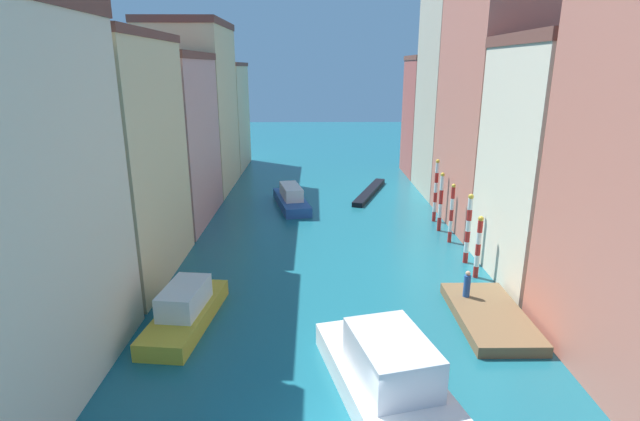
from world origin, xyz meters
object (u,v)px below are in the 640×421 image
object	(u,v)px
mooring_pole_1	(468,228)
gondola_black	(370,192)
waterfront_dock	(489,316)
motorboat_1	(291,199)
mooring_pole_0	(478,246)
mooring_pole_4	(436,190)
vaporetto_white	(390,379)
person_on_dock	(467,285)
mooring_pole_3	(441,201)
mooring_pole_2	(451,213)
motorboat_0	(186,310)

from	to	relation	value
mooring_pole_1	gondola_black	bearing A→B (deg)	103.58
waterfront_dock	motorboat_1	world-z (taller)	motorboat_1
mooring_pole_0	mooring_pole_4	world-z (taller)	mooring_pole_4
mooring_pole_1	vaporetto_white	xyz separation A→B (m)	(-7.10, -13.82, -1.43)
waterfront_dock	person_on_dock	size ratio (longest dim) A/B	4.55
motorboat_1	mooring_pole_0	bearing A→B (deg)	-52.80
mooring_pole_3	motorboat_1	xyz separation A→B (m)	(-12.00, 7.08, -1.65)
mooring_pole_2	waterfront_dock	bearing A→B (deg)	-95.20
mooring_pole_0	gondola_black	bearing A→B (deg)	101.87
person_on_dock	mooring_pole_4	xyz separation A→B (m)	(1.84, 15.05, 1.44)
waterfront_dock	mooring_pole_1	size ratio (longest dim) A/B	1.43
mooring_pole_3	mooring_pole_4	size ratio (longest dim) A/B	0.89
waterfront_dock	mooring_pole_0	xyz separation A→B (m)	(1.01, 5.36, 1.75)
person_on_dock	mooring_pole_2	xyz separation A→B (m)	(1.79, 9.94, 1.02)
mooring_pole_0	mooring_pole_2	distance (m)	6.24
mooring_pole_2	mooring_pole_3	size ratio (longest dim) A/B	0.94
mooring_pole_0	mooring_pole_1	xyz separation A→B (m)	(0.07, 2.35, 0.38)
mooring_pole_2	mooring_pole_4	size ratio (longest dim) A/B	0.84
vaporetto_white	gondola_black	size ratio (longest dim) A/B	0.95
mooring_pole_1	motorboat_1	world-z (taller)	mooring_pole_1
waterfront_dock	gondola_black	bearing A→B (deg)	97.27
gondola_black	motorboat_0	world-z (taller)	motorboat_0
motorboat_0	mooring_pole_3	bearing A→B (deg)	41.29
gondola_black	person_on_dock	bearing A→B (deg)	-83.94
gondola_black	motorboat_1	distance (m)	9.03
gondola_black	mooring_pole_3	bearing A→B (deg)	-70.06
mooring_pole_0	motorboat_0	distance (m)	17.35
gondola_black	vaporetto_white	bearing A→B (deg)	-94.88
mooring_pole_3	vaporetto_white	bearing A→B (deg)	-108.84
waterfront_dock	motorboat_0	xyz separation A→B (m)	(-15.41, -0.12, 0.50)
mooring_pole_2	motorboat_1	size ratio (longest dim) A/B	0.54
waterfront_dock	gondola_black	distance (m)	26.03
mooring_pole_3	motorboat_0	bearing A→B (deg)	-138.71
vaporetto_white	mooring_pole_3	bearing A→B (deg)	71.16
mooring_pole_0	mooring_pole_4	size ratio (longest dim) A/B	0.75
mooring_pole_2	mooring_pole_3	xyz separation A→B (m)	(-0.14, 2.62, 0.13)
mooring_pole_0	mooring_pole_1	size ratio (longest dim) A/B	0.84
mooring_pole_1	mooring_pole_4	distance (m)	9.00
vaporetto_white	gondola_black	world-z (taller)	vaporetto_white
motorboat_0	motorboat_1	xyz separation A→B (m)	(4.32, 21.42, -0.03)
mooring_pole_0	mooring_pole_3	bearing A→B (deg)	90.58
mooring_pole_1	mooring_pole_3	distance (m)	6.51
vaporetto_white	motorboat_0	world-z (taller)	vaporetto_white
mooring_pole_3	waterfront_dock	bearing A→B (deg)	-93.69
waterfront_dock	person_on_dock	xyz separation A→B (m)	(-0.73, 1.66, 0.96)
mooring_pole_4	motorboat_0	bearing A→B (deg)	-134.46
mooring_pole_1	waterfront_dock	bearing A→B (deg)	-97.97
waterfront_dock	mooring_pole_2	bearing A→B (deg)	84.80
waterfront_dock	mooring_pole_1	xyz separation A→B (m)	(1.08, 7.71, 2.13)
vaporetto_white	gondola_black	xyz separation A→B (m)	(2.72, 31.93, -0.75)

